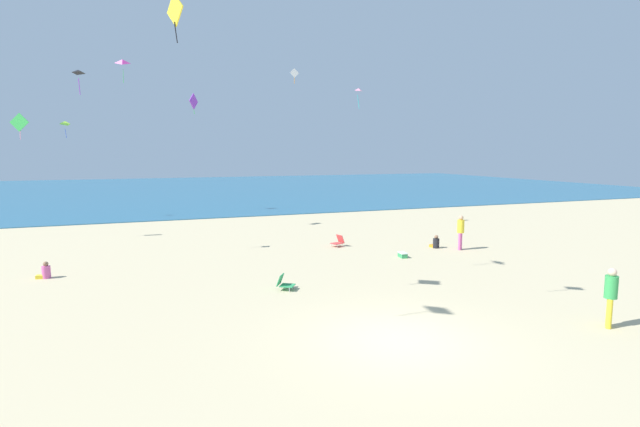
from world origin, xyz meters
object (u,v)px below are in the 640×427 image
object	(u,v)px
kite_pink	(359,90)
kite_green	(19,123)
beach_chair_far_right	(338,241)
person_2	(611,293)
person_1	(461,230)
beach_chair_far_left	(284,283)
kite_magenta	(122,61)
person_3	(45,272)
person_0	(436,243)
kite_lime	(65,123)
kite_purple	(194,101)
kite_yellow	(175,10)
cooler_box	(403,255)
kite_black	(78,72)
kite_white	(294,73)

from	to	relation	value
kite_pink	kite_green	bearing A→B (deg)	175.65
beach_chair_far_right	person_2	xyz separation A→B (m)	(2.55, -13.53, 0.71)
person_1	kite_pink	size ratio (longest dim) A/B	1.32
beach_chair_far_left	kite_magenta	world-z (taller)	kite_magenta
person_3	person_2	bearing A→B (deg)	151.14
beach_chair_far_left	person_0	bearing A→B (deg)	58.62
person_2	kite_lime	size ratio (longest dim) A/B	1.37
kite_pink	person_3	bearing A→B (deg)	-156.29
person_0	kite_pink	bearing A→B (deg)	-4.59
kite_magenta	kite_pink	xyz separation A→B (m)	(14.14, -11.66, -2.83)
beach_chair_far_right	kite_purple	distance (m)	12.75
person_0	kite_purple	distance (m)	16.72
beach_chair_far_right	person_3	bearing A→B (deg)	-8.54
person_1	kite_magenta	xyz separation A→B (m)	(-15.83, 20.29, 10.69)
kite_purple	kite_pink	bearing A→B (deg)	-12.82
beach_chair_far_right	kite_yellow	size ratio (longest dim) A/B	0.52
beach_chair_far_right	person_0	size ratio (longest dim) A/B	1.06
beach_chair_far_left	cooler_box	distance (m)	7.46
kite_magenta	person_1	bearing A→B (deg)	-52.04
kite_lime	kite_pink	size ratio (longest dim) A/B	0.94
kite_black	kite_pink	distance (m)	16.31
beach_chair_far_left	kite_lime	world-z (taller)	kite_lime
person_3	kite_magenta	distance (m)	22.49
beach_chair_far_right	kite_white	xyz separation A→B (m)	(2.16, 14.04, 10.78)
person_2	kite_purple	world-z (taller)	kite_purple
person_1	kite_black	xyz separation A→B (m)	(-17.39, 4.25, 7.41)
kite_magenta	kite_pink	size ratio (longest dim) A/B	1.40
beach_chair_far_right	kite_lime	world-z (taller)	kite_lime
kite_white	person_2	bearing A→B (deg)	-89.20
kite_magenta	kite_lime	world-z (taller)	kite_magenta
person_0	kite_lime	size ratio (longest dim) A/B	0.55
kite_lime	kite_white	bearing A→B (deg)	-6.47
person_2	kite_black	bearing A→B (deg)	-175.46
person_2	person_3	bearing A→B (deg)	-166.38
kite_green	kite_purple	bearing A→B (deg)	5.13
cooler_box	kite_yellow	world-z (taller)	kite_yellow
person_0	kite_yellow	bearing A→B (deg)	103.01
beach_chair_far_right	kite_white	world-z (taller)	kite_white
person_0	kite_magenta	world-z (taller)	kite_magenta
beach_chair_far_right	person_0	bearing A→B (deg)	138.59
kite_magenta	kite_lime	bearing A→B (deg)	-160.33
kite_green	kite_white	distance (m)	19.48
beach_chair_far_right	kite_lime	xyz separation A→B (m)	(-14.32, 15.91, 6.71)
beach_chair_far_left	kite_black	xyz separation A→B (m)	(-6.99, 7.97, 8.17)
person_3	kite_lime	bearing A→B (deg)	-78.89
person_1	kite_purple	xyz separation A→B (m)	(-11.74, 10.92, 6.99)
kite_purple	person_3	bearing A→B (deg)	-125.54
kite_yellow	kite_black	xyz separation A→B (m)	(-3.47, 9.06, -0.56)
kite_magenta	kite_pink	bearing A→B (deg)	-39.50
person_0	kite_green	size ratio (longest dim) A/B	0.48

